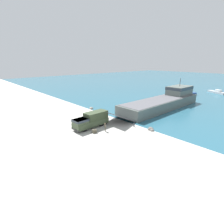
% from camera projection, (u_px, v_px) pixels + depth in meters
% --- Properties ---
extents(ground_plane, '(240.00, 240.00, 0.00)m').
position_uv_depth(ground_plane, '(101.00, 122.00, 38.14)').
color(ground_plane, '#B7B5AD').
extents(landing_craft, '(7.31, 34.42, 7.70)m').
position_uv_depth(landing_craft, '(165.00, 101.00, 50.25)').
color(landing_craft, '#56605B').
rests_on(landing_craft, ground_plane).
extents(military_truck, '(2.62, 7.77, 3.00)m').
position_uv_depth(military_truck, '(91.00, 120.00, 35.06)').
color(military_truck, '#3D4C33').
rests_on(military_truck, ground_plane).
extents(soldier_on_ramp, '(0.50, 0.43, 1.68)m').
position_uv_depth(soldier_on_ramp, '(105.00, 127.00, 33.05)').
color(soldier_on_ramp, '#4C4738').
rests_on(soldier_on_ramp, ground_plane).
extents(moored_boat_a, '(7.72, 5.46, 1.95)m').
position_uv_depth(moored_boat_a, '(188.00, 92.00, 71.38)').
color(moored_boat_a, navy).
rests_on(moored_boat_a, ground_plane).
extents(moored_boat_c, '(7.95, 5.31, 1.57)m').
position_uv_depth(moored_boat_c, '(217.00, 92.00, 71.82)').
color(moored_boat_c, '#B7BABF').
rests_on(moored_boat_c, ground_plane).
extents(mooring_bollard, '(0.25, 0.25, 0.88)m').
position_uv_depth(mooring_bollard, '(134.00, 124.00, 35.53)').
color(mooring_bollard, '#333338').
rests_on(mooring_bollard, ground_plane).
extents(cargo_crate, '(0.91, 0.98, 0.66)m').
position_uv_depth(cargo_crate, '(94.00, 131.00, 32.60)').
color(cargo_crate, '#4C4738').
rests_on(cargo_crate, ground_plane).
extents(shoreline_rock_a, '(0.84, 0.84, 0.84)m').
position_uv_depth(shoreline_rock_a, '(152.00, 131.00, 33.59)').
color(shoreline_rock_a, gray).
rests_on(shoreline_rock_a, ground_plane).
extents(shoreline_rock_b, '(1.17, 1.17, 1.17)m').
position_uv_depth(shoreline_rock_b, '(151.00, 130.00, 34.05)').
color(shoreline_rock_b, '#66605B').
rests_on(shoreline_rock_b, ground_plane).
extents(shoreline_rock_c, '(1.12, 1.12, 1.12)m').
position_uv_depth(shoreline_rock_c, '(91.00, 109.00, 48.75)').
color(shoreline_rock_c, gray).
rests_on(shoreline_rock_c, ground_plane).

